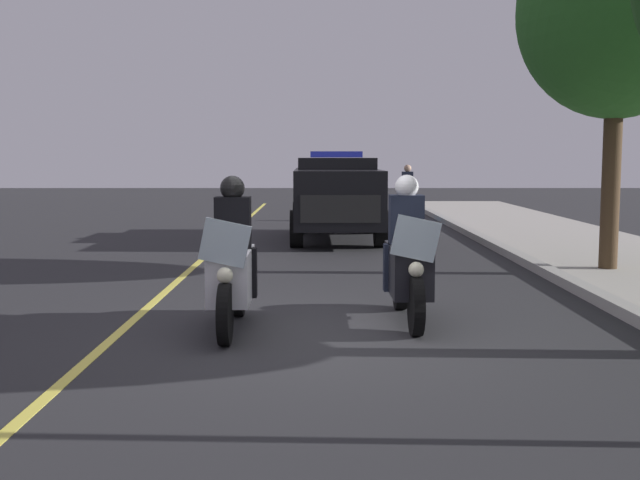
# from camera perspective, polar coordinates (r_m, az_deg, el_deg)

# --- Properties ---
(ground_plane) EXTENTS (80.00, 80.00, 0.00)m
(ground_plane) POSITION_cam_1_polar(r_m,az_deg,el_deg) (8.65, 0.02, -6.87)
(ground_plane) COLOR #28282B
(lane_stripe_center) EXTENTS (48.00, 0.12, 0.01)m
(lane_stripe_center) POSITION_cam_1_polar(r_m,az_deg,el_deg) (8.93, -14.46, -6.63)
(lane_stripe_center) COLOR #E0D14C
(lane_stripe_center) RESTS_ON ground
(police_motorcycle_lead_left) EXTENTS (2.14, 0.56, 1.72)m
(police_motorcycle_lead_left) POSITION_cam_1_polar(r_m,az_deg,el_deg) (8.88, -6.39, -1.98)
(police_motorcycle_lead_left) COLOR black
(police_motorcycle_lead_left) RESTS_ON ground
(police_motorcycle_lead_right) EXTENTS (2.14, 0.56, 1.72)m
(police_motorcycle_lead_right) POSITION_cam_1_polar(r_m,az_deg,el_deg) (9.30, 6.35, -1.62)
(police_motorcycle_lead_right) COLOR black
(police_motorcycle_lead_right) RESTS_ON ground
(police_suv) EXTENTS (4.93, 2.12, 2.05)m
(police_suv) POSITION_cam_1_polar(r_m,az_deg,el_deg) (18.33, 1.19, 3.34)
(police_suv) COLOR black
(police_suv) RESTS_ON ground
(cyclist_background) EXTENTS (1.76, 0.32, 1.69)m
(cyclist_background) POSITION_cam_1_polar(r_m,az_deg,el_deg) (23.80, 6.32, 3.39)
(cyclist_background) COLOR black
(cyclist_background) RESTS_ON ground
(tree_far_back) EXTENTS (3.18, 3.18, 5.87)m
(tree_far_back) POSITION_cam_1_polar(r_m,az_deg,el_deg) (13.94, 20.68, 15.16)
(tree_far_back) COLOR #42301E
(tree_far_back) RESTS_ON sidewalk_strip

